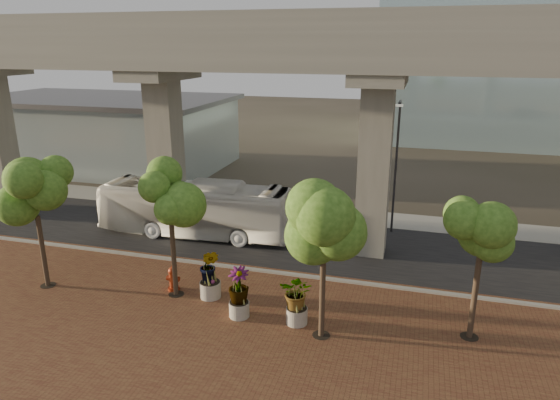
# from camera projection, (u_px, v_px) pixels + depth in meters

# --- Properties ---
(ground) EXTENTS (160.00, 160.00, 0.00)m
(ground) POSITION_uv_depth(u_px,v_px,m) (254.00, 255.00, 27.02)
(ground) COLOR #333025
(ground) RESTS_ON ground
(brick_plaza) EXTENTS (70.00, 13.00, 0.06)m
(brick_plaza) POSITION_uv_depth(u_px,v_px,m) (189.00, 333.00, 19.68)
(brick_plaza) COLOR brown
(brick_plaza) RESTS_ON ground
(asphalt_road) EXTENTS (90.00, 8.00, 0.04)m
(asphalt_road) POSITION_uv_depth(u_px,v_px,m) (265.00, 241.00, 28.85)
(asphalt_road) COLOR black
(asphalt_road) RESTS_ON ground
(curb_strip) EXTENTS (70.00, 0.25, 0.16)m
(curb_strip) POSITION_uv_depth(u_px,v_px,m) (241.00, 268.00, 25.16)
(curb_strip) COLOR #A09E95
(curb_strip) RESTS_ON ground
(far_sidewalk) EXTENTS (90.00, 3.00, 0.06)m
(far_sidewalk) POSITION_uv_depth(u_px,v_px,m) (289.00, 211.00, 33.89)
(far_sidewalk) COLOR #A09E95
(far_sidewalk) RESTS_ON ground
(transit_viaduct) EXTENTS (72.00, 5.60, 12.40)m
(transit_viaduct) POSITION_uv_depth(u_px,v_px,m) (264.00, 115.00, 26.66)
(transit_viaduct) COLOR gray
(transit_viaduct) RESTS_ON ground
(station_pavilion) EXTENTS (23.00, 13.00, 6.30)m
(station_pavilion) POSITION_uv_depth(u_px,v_px,m) (104.00, 131.00, 45.94)
(station_pavilion) COLOR #A2B4B9
(station_pavilion) RESTS_ON ground
(transit_bus) EXTENTS (11.63, 3.11, 3.22)m
(transit_bus) POSITION_uv_depth(u_px,v_px,m) (196.00, 209.00, 29.31)
(transit_bus) COLOR white
(transit_bus) RESTS_ON ground
(fire_hydrant) EXTENTS (0.60, 0.54, 1.21)m
(fire_hydrant) POSITION_uv_depth(u_px,v_px,m) (173.00, 278.00, 22.88)
(fire_hydrant) COLOR maroon
(fire_hydrant) RESTS_ON ground
(planter_front) EXTENTS (1.94, 1.94, 2.13)m
(planter_front) POSITION_uv_depth(u_px,v_px,m) (297.00, 294.00, 19.93)
(planter_front) COLOR gray
(planter_front) RESTS_ON ground
(planter_right) EXTENTS (2.06, 2.06, 2.20)m
(planter_right) POSITION_uv_depth(u_px,v_px,m) (239.00, 287.00, 20.42)
(planter_right) COLOR #A6A296
(planter_right) RESTS_ON ground
(planter_left) EXTENTS (2.09, 2.09, 2.30)m
(planter_left) POSITION_uv_depth(u_px,v_px,m) (209.00, 268.00, 21.99)
(planter_left) COLOR #ABA59A
(planter_left) RESTS_ON ground
(street_tree_far_west) EXTENTS (3.66, 3.66, 6.21)m
(street_tree_far_west) POSITION_uv_depth(u_px,v_px,m) (34.00, 193.00, 22.10)
(street_tree_far_west) COLOR #4C3B2B
(street_tree_far_west) RESTS_ON ground
(street_tree_near_west) EXTENTS (3.02, 3.02, 6.10)m
(street_tree_near_west) POSITION_uv_depth(u_px,v_px,m) (169.00, 195.00, 21.22)
(street_tree_near_west) COLOR #4C3B2B
(street_tree_near_west) RESTS_ON ground
(street_tree_near_east) EXTENTS (3.43, 3.43, 6.10)m
(street_tree_near_east) POSITION_uv_depth(u_px,v_px,m) (324.00, 227.00, 18.10)
(street_tree_near_east) COLOR #4C3B2B
(street_tree_near_east) RESTS_ON ground
(street_tree_far_east) EXTENTS (3.06, 3.06, 5.82)m
(street_tree_far_east) POSITION_uv_depth(u_px,v_px,m) (483.00, 231.00, 18.03)
(street_tree_far_east) COLOR #4C3B2B
(street_tree_far_east) RESTS_ON ground
(streetlamp_west) EXTENTS (0.38, 1.12, 7.70)m
(streetlamp_west) POSITION_uv_depth(u_px,v_px,m) (171.00, 146.00, 32.78)
(streetlamp_west) COLOR #313137
(streetlamp_west) RESTS_ON ground
(streetlamp_east) EXTENTS (0.39, 1.14, 7.85)m
(streetlamp_east) POSITION_uv_depth(u_px,v_px,m) (396.00, 158.00, 28.79)
(streetlamp_east) COLOR #2E2E33
(streetlamp_east) RESTS_ON ground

